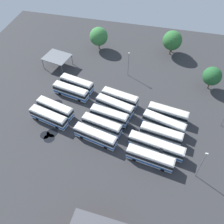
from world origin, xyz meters
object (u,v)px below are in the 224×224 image
Objects in this scene: bus_row1_slot4 at (95,136)px; bus_row1_slot2 at (109,115)px; bus_row2_slot1 at (71,91)px; tree_northwest at (173,41)px; bus_row2_slot4 at (49,117)px; tree_west_edge at (212,76)px; bus_row1_slot3 at (102,125)px; maintenance_shelter at (57,57)px; bus_row1_slot0 at (120,98)px; bus_row0_slot0 at (168,113)px; bus_row1_slot1 at (115,106)px; bus_row0_slot1 at (164,123)px; bus_row2_slot3 at (55,108)px; lamp_post_by_building at (128,63)px; bus_row0_slot2 at (161,134)px; tree_north_edge at (172,40)px; lamp_post_near_entrance at (201,164)px; bus_row0_slot4 at (150,158)px; bus_row0_slot3 at (156,146)px; tree_east_edge at (99,36)px; bus_row2_slot0 at (77,84)px.

bus_row1_slot2 is at bearing -103.02° from bus_row1_slot4.
tree_northwest is at bearing -132.15° from bus_row2_slot1.
bus_row1_slot4 and bus_row2_slot4 have the same top height.
tree_northwest is at bearing -53.38° from tree_west_edge.
bus_row1_slot3 is 1.18× the size of maintenance_shelter.
bus_row1_slot0 is 20.80m from bus_row2_slot4.
bus_row1_slot1 is (14.76, 0.67, 0.00)m from bus_row0_slot0.
bus_row0_slot1 is at bearing -153.13° from bus_row1_slot4.
bus_row2_slot3 is 27.05m from lamp_post_by_building.
bus_row0_slot0 is 32.49m from bus_row2_slot4.
tree_west_edge is at bearing -179.14° from maintenance_shelter.
tree_north_edge reaches higher than bus_row0_slot2.
tree_north_edge is (9.95, -47.16, 0.39)m from lamp_post_near_entrance.
tree_northwest is (-12.72, -29.61, 2.74)m from bus_row1_slot0.
bus_row0_slot1 is 1.04× the size of bus_row2_slot3.
lamp_post_near_entrance is at bearing 174.54° from bus_row0_slot4.
bus_row0_slot4 is (1.03, 3.76, -0.00)m from bus_row0_slot3.
lamp_post_by_building is (12.48, -27.18, 2.85)m from bus_row0_slot3.
bus_row1_slot4 is 39.67m from tree_west_edge.
lamp_post_near_entrance is (-9.88, 4.80, 3.29)m from bus_row0_slot3.
bus_row2_slot3 is at bearing -25.95° from bus_row1_slot4.
bus_row2_slot1 is (12.38, -10.26, 0.00)m from bus_row1_slot3.
lamp_post_near_entrance is (-10.92, 1.04, 3.29)m from bus_row0_slot4.
tree_north_edge is 1.07× the size of tree_east_edge.
bus_row0_slot3 is at bearing 153.17° from bus_row1_slot2.
bus_row0_slot0 is 0.79× the size of bus_row0_slot3.
bus_row1_slot3 is at bearing 73.39° from bus_row1_slot2.
bus_row0_slot3 is 43.97m from tree_northwest.
bus_row1_slot1 is at bearing -26.38° from bus_row0_slot2.
bus_row0_slot2 is 0.98× the size of bus_row1_slot1.
bus_row0_slot3 is 3.90m from bus_row0_slot4.
bus_row0_slot1 and bus_row1_slot1 have the same top height.
bus_row0_slot0 is 15.47m from bus_row0_slot4.
bus_row2_slot1 is (26.11, -17.24, -0.00)m from bus_row0_slot4.
bus_row0_slot1 and bus_row1_slot0 have the same top height.
maintenance_shelter is 1.12× the size of tree_east_edge.
bus_row0_slot0 is 28.96m from bus_row2_slot1.
lamp_post_by_building is 25.54m from tree_west_edge.
bus_row0_slot0 and bus_row1_slot1 have the same top height.
bus_row1_slot0 and bus_row2_slot3 have the same top height.
tree_west_edge is (-42.51, -24.39, 2.95)m from bus_row2_slot4.
bus_row0_slot4 is at bearing 167.69° from bus_row2_slot4.
lamp_post_by_building reaches higher than bus_row1_slot2.
bus_row0_slot4 is 1.31× the size of tree_north_edge.
maintenance_shelter is at bearing -53.74° from bus_row2_slot1.
bus_row1_slot3 and bus_row2_slot4 have the same top height.
maintenance_shelter reaches higher than bus_row2_slot0.
maintenance_shelter is 40.85m from tree_northwest.
bus_row2_slot4 is 37.53m from tree_east_edge.
tree_northwest reaches higher than bus_row2_slot1.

